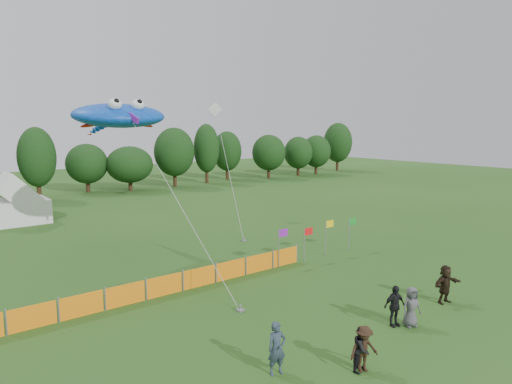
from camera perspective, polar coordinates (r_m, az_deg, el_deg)
ground at (r=18.96m, az=11.90°, el=-17.91°), size 160.00×160.00×0.00m
treeline at (r=57.75m, az=-23.39°, el=3.57°), size 104.57×8.78×8.36m
tent_right at (r=43.85m, az=-27.67°, el=-1.31°), size 4.72×3.78×3.33m
barrier_fence at (r=23.37m, az=-11.40°, el=-11.40°), size 17.90×0.06×1.00m
flag_row at (r=29.06m, az=7.68°, el=-5.36°), size 6.73×0.30×2.25m
spectator_a at (r=16.19m, az=2.62°, el=-18.94°), size 0.75×0.58×1.83m
spectator_b at (r=16.84m, az=13.08°, el=-18.53°), size 0.93×0.84×1.57m
spectator_c at (r=16.78m, az=13.34°, el=-18.54°), size 1.18×0.90×1.62m
spectator_d at (r=20.41m, az=16.92°, el=-13.45°), size 1.10×0.67×1.75m
spectator_e at (r=20.60m, az=18.84°, el=-13.43°), size 0.96×0.79×1.69m
spectator_f at (r=23.64m, az=22.58°, el=-10.59°), size 1.76×0.81×1.83m
stingray_kite at (r=30.80m, az=-16.97°, el=9.07°), size 6.34×20.29×9.98m
small_kite_white at (r=39.85m, az=-4.30°, el=6.55°), size 5.05×10.38×10.42m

